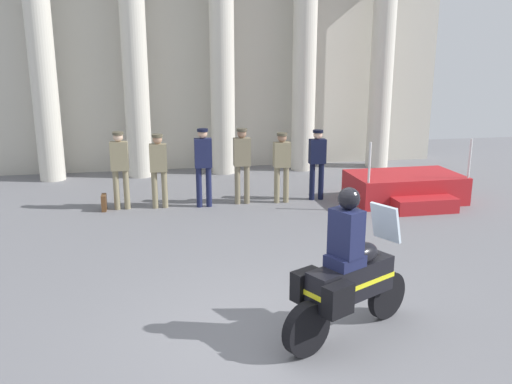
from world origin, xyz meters
TOP-DOWN VIEW (x-y plane):
  - ground_plane at (0.00, 0.00)m, footprint 28.00×28.00m
  - colonnade_backdrop at (0.65, 9.99)m, footprint 13.80×1.53m
  - reviewing_stand at (4.43, 5.50)m, footprint 2.56×2.02m
  - officer_in_row_0 at (-2.10, 6.09)m, footprint 0.38×0.24m
  - officer_in_row_1 at (-1.26, 6.04)m, footprint 0.38×0.24m
  - officer_in_row_2 at (-0.28, 5.94)m, footprint 0.38×0.24m
  - officer_in_row_3 at (0.62, 6.04)m, footprint 0.38×0.24m
  - officer_in_row_4 at (1.53, 5.95)m, footprint 0.38×0.24m
  - officer_in_row_5 at (2.41, 6.05)m, footprint 0.38×0.24m
  - motorcycle_with_rider at (0.84, -0.17)m, footprint 1.91×1.15m
  - briefcase_on_ground at (-2.49, 6.06)m, footprint 0.10×0.32m

SIDE VIEW (x-z plane):
  - ground_plane at x=0.00m, z-range 0.00..0.00m
  - briefcase_on_ground at x=-2.49m, z-range 0.00..0.36m
  - reviewing_stand at x=4.43m, z-range -0.46..1.08m
  - motorcycle_with_rider at x=0.84m, z-range -0.16..1.74m
  - officer_in_row_4 at x=1.53m, z-range 0.15..1.79m
  - officer_in_row_5 at x=2.41m, z-range 0.15..1.82m
  - officer_in_row_1 at x=-1.26m, z-range 0.15..1.82m
  - officer_in_row_0 at x=-2.10m, z-range 0.16..1.90m
  - officer_in_row_3 at x=0.62m, z-range 0.16..1.91m
  - officer_in_row_2 at x=-0.28m, z-range 0.16..1.94m
  - colonnade_backdrop at x=0.65m, z-range 0.29..7.92m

